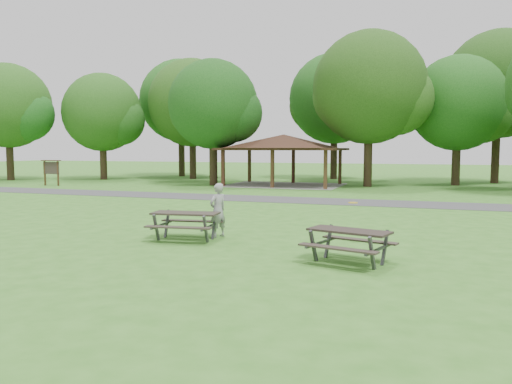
% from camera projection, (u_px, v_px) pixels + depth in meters
% --- Properties ---
extents(ground, '(160.00, 160.00, 0.00)m').
position_uv_depth(ground, '(169.00, 253.00, 13.09)').
color(ground, '#367521').
rests_on(ground, ground).
extents(asphalt_path, '(120.00, 3.20, 0.02)m').
position_uv_depth(asphalt_path, '(302.00, 200.00, 26.21)').
color(asphalt_path, '#404042').
rests_on(asphalt_path, ground).
extents(pavilion, '(8.60, 7.01, 3.76)m').
position_uv_depth(pavilion, '(284.00, 144.00, 36.67)').
color(pavilion, '#3A1E15').
rests_on(pavilion, ground).
extents(notice_board, '(1.60, 0.30, 1.88)m').
position_uv_depth(notice_board, '(51.00, 168.00, 36.57)').
color(notice_board, '#372514').
rests_on(notice_board, ground).
extents(tree_row_a, '(7.56, 7.20, 9.97)m').
position_uv_depth(tree_row_a, '(9.00, 108.00, 42.59)').
color(tree_row_a, black).
rests_on(tree_row_a, ground).
extents(tree_row_b, '(7.14, 6.80, 9.28)m').
position_uv_depth(tree_row_b, '(103.00, 115.00, 43.56)').
color(tree_row_b, '#322016').
rests_on(tree_row_b, ground).
extents(tree_row_c, '(8.19, 7.80, 10.67)m').
position_uv_depth(tree_row_c, '(193.00, 106.00, 44.41)').
color(tree_row_c, black).
rests_on(tree_row_c, ground).
extents(tree_row_d, '(6.93, 6.60, 9.27)m').
position_uv_depth(tree_row_d, '(214.00, 107.00, 36.71)').
color(tree_row_d, black).
rests_on(tree_row_d, ground).
extents(tree_row_e, '(8.40, 8.00, 11.02)m').
position_uv_depth(tree_row_e, '(371.00, 91.00, 35.26)').
color(tree_row_e, black).
rests_on(tree_row_e, ground).
extents(tree_row_f, '(7.35, 7.00, 9.55)m').
position_uv_depth(tree_row_f, '(459.00, 106.00, 36.61)').
color(tree_row_f, '#2E2114').
rests_on(tree_row_f, ground).
extents(tree_deep_a, '(8.40, 8.00, 11.38)m').
position_uv_depth(tree_deep_a, '(182.00, 103.00, 48.65)').
color(tree_deep_a, black).
rests_on(tree_deep_a, ground).
extents(tree_deep_b, '(8.40, 8.00, 11.13)m').
position_uv_depth(tree_deep_b, '(336.00, 101.00, 44.10)').
color(tree_deep_b, black).
rests_on(tree_deep_b, ground).
extents(tree_deep_c, '(8.82, 8.40, 11.90)m').
position_uv_depth(tree_deep_c, '(500.00, 88.00, 38.74)').
color(tree_deep_c, '#331F16').
rests_on(tree_deep_c, ground).
extents(picnic_table_middle, '(2.17, 1.84, 0.86)m').
position_uv_depth(picnic_table_middle, '(186.00, 219.00, 14.87)').
color(picnic_table_middle, '#2C251F').
rests_on(picnic_table_middle, ground).
extents(picnic_table_far, '(2.25, 1.98, 0.83)m').
position_uv_depth(picnic_table_far, '(349.00, 238.00, 11.83)').
color(picnic_table_far, black).
rests_on(picnic_table_far, ground).
extents(frisbee_in_flight, '(0.33, 0.33, 0.02)m').
position_uv_depth(frisbee_in_flight, '(353.00, 203.00, 14.77)').
color(frisbee_in_flight, gold).
rests_on(frisbee_in_flight, ground).
extents(frisbee_thrower, '(0.61, 0.72, 1.67)m').
position_uv_depth(frisbee_thrower, '(218.00, 210.00, 15.30)').
color(frisbee_thrower, gray).
rests_on(frisbee_thrower, ground).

